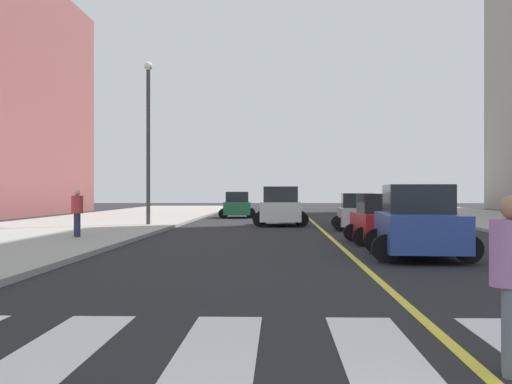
# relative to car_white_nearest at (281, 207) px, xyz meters

# --- Properties ---
(crosswalk_paint) EXTENTS (13.50, 4.00, 0.01)m
(crosswalk_paint) POSITION_rel_car_white_nearest_xyz_m (1.92, -29.46, -0.96)
(crosswalk_paint) COLOR silver
(crosswalk_paint) RESTS_ON ground
(lane_divider_paint) EXTENTS (0.16, 80.00, 0.01)m
(lane_divider_paint) POSITION_rel_car_white_nearest_xyz_m (1.92, 6.54, -0.96)
(lane_divider_paint) COLOR yellow
(lane_divider_paint) RESTS_ON ground
(car_white_nearest) EXTENTS (2.91, 4.65, 2.07)m
(car_white_nearest) POSITION_rel_car_white_nearest_xyz_m (0.00, 0.00, 0.00)
(car_white_nearest) COLOR silver
(car_white_nearest) RESTS_ON ground
(car_green_second) EXTENTS (2.63, 4.11, 1.81)m
(car_green_second) POSITION_rel_car_white_nearest_xyz_m (-3.00, 11.33, -0.13)
(car_green_second) COLOR #236B42
(car_green_second) RESTS_ON ground
(car_red_third) EXTENTS (2.49, 3.92, 1.73)m
(car_red_third) POSITION_rel_car_white_nearest_xyz_m (3.49, -12.94, -0.16)
(car_red_third) COLOR red
(car_red_third) RESTS_ON ground
(car_silver_fourth) EXTENTS (2.50, 3.92, 1.73)m
(car_silver_fourth) POSITION_rel_car_white_nearest_xyz_m (3.63, -4.17, -0.16)
(car_silver_fourth) COLOR #B7B7BC
(car_silver_fourth) RESTS_ON ground
(car_black_fifth) EXTENTS (2.59, 4.09, 1.81)m
(car_black_fifth) POSITION_rel_car_white_nearest_xyz_m (-0.14, 21.32, -0.12)
(car_black_fifth) COLOR black
(car_black_fifth) RESTS_ON ground
(car_blue_sixth) EXTENTS (2.92, 4.54, 1.99)m
(car_blue_sixth) POSITION_rel_car_white_nearest_xyz_m (3.70, -18.24, -0.04)
(car_blue_sixth) COLOR #2D479E
(car_blue_sixth) RESTS_ON ground
(pedestrian_crossing) EXTENTS (0.43, 0.43, 1.75)m
(pedestrian_crossing) POSITION_rel_car_white_nearest_xyz_m (2.18, -30.52, -0.00)
(pedestrian_crossing) COLOR slate
(pedestrian_crossing) RESTS_ON ground
(pedestrian_walking_west) EXTENTS (0.43, 0.43, 1.73)m
(pedestrian_walking_west) POSITION_rel_car_white_nearest_xyz_m (-7.44, -12.10, 0.13)
(pedestrian_walking_west) COLOR #232847
(pedestrian_walking_west) RESTS_ON sidewalk_kerb_west
(street_lamp) EXTENTS (0.44, 0.44, 8.23)m
(street_lamp) POSITION_rel_car_white_nearest_xyz_m (-6.71, -2.08, 3.98)
(street_lamp) COLOR #38383D
(street_lamp) RESTS_ON sidewalk_kerb_west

